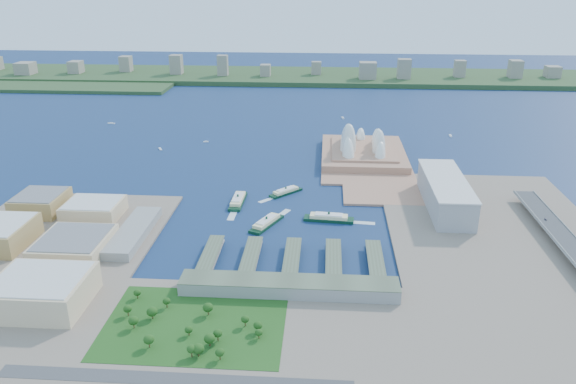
# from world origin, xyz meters

# --- Properties ---
(ground) EXTENTS (3000.00, 3000.00, 0.00)m
(ground) POSITION_xyz_m (0.00, 0.00, 0.00)
(ground) COLOR #0F2448
(ground) RESTS_ON ground
(west_land) EXTENTS (220.00, 390.00, 3.00)m
(west_land) POSITION_xyz_m (-250.00, -105.00, 1.50)
(west_land) COLOR gray
(west_land) RESTS_ON ground
(south_land) EXTENTS (720.00, 180.00, 3.00)m
(south_land) POSITION_xyz_m (0.00, -210.00, 1.50)
(south_land) COLOR gray
(south_land) RESTS_ON ground
(east_land) EXTENTS (240.00, 500.00, 3.00)m
(east_land) POSITION_xyz_m (240.00, -50.00, 1.50)
(east_land) COLOR gray
(east_land) RESTS_ON ground
(peninsula) EXTENTS (135.00, 220.00, 3.00)m
(peninsula) POSITION_xyz_m (107.50, 260.00, 1.50)
(peninsula) COLOR #AA775D
(peninsula) RESTS_ON ground
(far_shore) EXTENTS (2200.00, 260.00, 12.00)m
(far_shore) POSITION_xyz_m (0.00, 980.00, 6.00)
(far_shore) COLOR #2D4926
(far_shore) RESTS_ON ground
(opera_house) EXTENTS (134.00, 180.00, 58.00)m
(opera_house) POSITION_xyz_m (105.00, 280.00, 32.00)
(opera_house) COLOR white
(opera_house) RESTS_ON peninsula
(toaster_building) EXTENTS (45.00, 155.00, 35.00)m
(toaster_building) POSITION_xyz_m (195.00, 80.00, 20.50)
(toaster_building) COLOR gray
(toaster_building) RESTS_ON east_land
(west_buildings) EXTENTS (200.00, 280.00, 27.00)m
(west_buildings) POSITION_xyz_m (-250.00, -70.00, 16.50)
(west_buildings) COLOR #A38851
(west_buildings) RESTS_ON west_land
(ferry_wharves) EXTENTS (184.00, 90.00, 9.30)m
(ferry_wharves) POSITION_xyz_m (14.00, -75.00, 4.65)
(ferry_wharves) COLOR #4C5843
(ferry_wharves) RESTS_ON ground
(terminal_building) EXTENTS (200.00, 28.00, 12.00)m
(terminal_building) POSITION_xyz_m (15.00, -135.00, 9.00)
(terminal_building) COLOR gray
(terminal_building) RESTS_ON south_land
(park) EXTENTS (150.00, 110.00, 16.00)m
(park) POSITION_xyz_m (-60.00, -190.00, 11.00)
(park) COLOR #194714
(park) RESTS_ON south_land
(far_skyline) EXTENTS (1900.00, 140.00, 55.00)m
(far_skyline) POSITION_xyz_m (0.00, 960.00, 39.50)
(far_skyline) COLOR gray
(far_skyline) RESTS_ON far_shore
(ferry_a) EXTENTS (16.40, 59.90, 11.27)m
(ferry_a) POSITION_xyz_m (-65.40, 80.66, 5.64)
(ferry_a) COLOR #0C311D
(ferry_a) RESTS_ON ground
(ferry_b) EXTENTS (43.52, 44.70, 9.40)m
(ferry_b) POSITION_xyz_m (-6.35, 116.56, 4.70)
(ferry_b) COLOR #0C311D
(ferry_b) RESTS_ON ground
(ferry_c) EXTENTS (37.48, 58.38, 10.88)m
(ferry_c) POSITION_xyz_m (-21.51, 15.02, 5.44)
(ferry_c) COLOR #0C311D
(ferry_c) RESTS_ON ground
(ferry_d) EXTENTS (60.43, 20.43, 11.21)m
(ferry_d) POSITION_xyz_m (51.11, 33.50, 5.61)
(ferry_d) COLOR #0C311D
(ferry_d) RESTS_ON ground
(boat_a) EXTENTS (9.06, 13.41, 2.58)m
(boat_a) POSITION_xyz_m (-230.02, 300.35, 1.29)
(boat_a) COLOR white
(boat_a) RESTS_ON ground
(boat_b) EXTENTS (9.30, 5.45, 2.37)m
(boat_b) POSITION_xyz_m (-162.78, 348.08, 1.19)
(boat_b) COLOR white
(boat_b) RESTS_ON ground
(boat_c) EXTENTS (4.68, 13.83, 3.07)m
(boat_c) POSITION_xyz_m (269.25, 416.02, 1.53)
(boat_c) COLOR white
(boat_c) RESTS_ON ground
(boat_d) EXTENTS (14.97, 4.83, 2.48)m
(boat_d) POSITION_xyz_m (-372.79, 459.82, 1.24)
(boat_d) COLOR white
(boat_d) RESTS_ON ground
(boat_e) EXTENTS (6.47, 12.80, 3.01)m
(boat_e) POSITION_xyz_m (78.18, 535.33, 1.50)
(boat_e) COLOR white
(boat_e) RESTS_ON ground
(car_c) EXTENTS (1.91, 4.69, 1.36)m
(car_c) POSITION_xyz_m (296.00, 19.37, 15.53)
(car_c) COLOR slate
(car_c) RESTS_ON expressway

